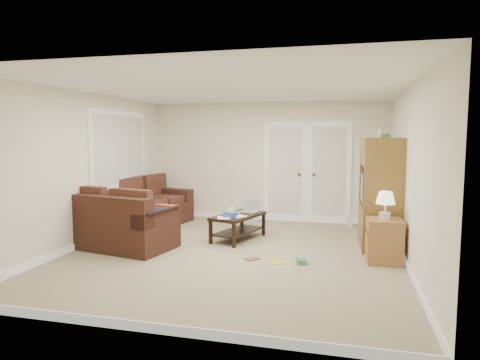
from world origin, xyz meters
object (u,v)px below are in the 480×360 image
(tv_armoire, at_px, (381,192))
(side_cabinet, at_px, (384,237))
(coffee_table, at_px, (239,226))
(sectional_sofa, at_px, (130,217))

(tv_armoire, distance_m, side_cabinet, 1.03)
(coffee_table, height_order, side_cabinet, side_cabinet)
(side_cabinet, bearing_deg, tv_armoire, 87.18)
(sectional_sofa, relative_size, tv_armoire, 1.67)
(tv_armoire, xyz_separation_m, side_cabinet, (0.00, -0.88, -0.53))
(side_cabinet, bearing_deg, coffee_table, 157.95)
(sectional_sofa, xyz_separation_m, tv_armoire, (4.29, 0.33, 0.55))
(coffee_table, relative_size, tv_armoire, 0.63)
(coffee_table, xyz_separation_m, tv_armoire, (2.34, 0.08, 0.65))
(side_cabinet, bearing_deg, sectional_sofa, 169.57)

